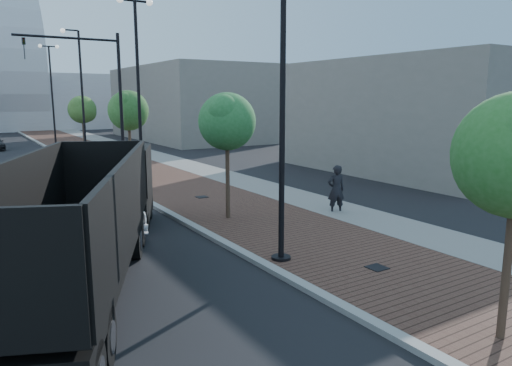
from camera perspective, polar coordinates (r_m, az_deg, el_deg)
sidewalk at (r=42.35m, az=-17.53°, el=3.46°), size 7.00×140.00×0.12m
concrete_strip at (r=43.10m, az=-14.05°, el=3.75°), size 2.40×140.00×0.13m
curb at (r=41.62m, az=-22.19°, el=3.08°), size 0.30×140.00×0.14m
dump_truck at (r=14.97m, az=-18.07°, el=-3.00°), size 7.54×13.19×3.38m
white_sedan at (r=18.09m, az=-18.23°, el=-2.72°), size 1.93×5.06×1.65m
pedestrian at (r=19.61m, az=9.54°, el=-0.81°), size 0.85×0.68×2.02m
streetlight_1 at (r=13.11m, az=2.77°, el=8.57°), size 1.44×0.56×9.21m
streetlight_2 at (r=23.99m, az=-13.82°, el=10.20°), size 1.72×0.56×9.28m
streetlight_3 at (r=35.56m, az=-20.16°, el=9.03°), size 1.44×0.56×9.21m
streetlight_4 at (r=47.38m, az=-23.16°, el=9.57°), size 1.72×0.56×9.28m
traffic_mast at (r=26.62m, az=-17.78°, el=10.34°), size 5.09×0.20×8.00m
tree_1 at (r=18.02m, az=-3.39°, el=7.30°), size 2.23×2.16×4.90m
tree_2 at (r=29.11m, az=-14.93°, el=8.33°), size 2.39×2.34×5.10m
tree_3 at (r=40.73m, az=-20.00°, el=8.23°), size 2.26×2.19×4.82m
commercial_block_ne at (r=55.73m, az=-7.77°, el=9.43°), size 12.00×22.00×8.00m
commercial_block_e at (r=32.51m, az=18.39°, el=7.59°), size 10.00×16.00×7.00m
utility_cover_1 at (r=13.64m, az=14.25°, el=-9.76°), size 0.50×0.50×0.02m
utility_cover_2 at (r=22.36m, az=-6.49°, el=-1.67°), size 0.50×0.50×0.02m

